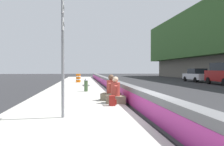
{
  "coord_description": "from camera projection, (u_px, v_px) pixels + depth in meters",
  "views": [
    {
      "loc": [
        -7.39,
        2.19,
        1.59
      ],
      "look_at": [
        8.64,
        0.19,
        1.35
      ],
      "focal_mm": 38.04,
      "sensor_mm": 36.0,
      "label": 1
    }
  ],
  "objects": [
    {
      "name": "construction_barrel",
      "position": [
        78.0,
        78.0,
        26.71
      ],
      "size": [
        0.54,
        0.54,
        0.95
      ],
      "color": "orange",
      "rests_on": "sidewalk_strip"
    },
    {
      "name": "fire_hydrant",
      "position": [
        86.0,
        85.0,
        15.67
      ],
      "size": [
        0.26,
        0.46,
        0.88
      ],
      "color": "#47663D",
      "rests_on": "sidewalk_strip"
    },
    {
      "name": "route_sign_post",
      "position": [
        63.0,
        49.0,
        7.13
      ],
      "size": [
        0.44,
        0.09,
        3.6
      ],
      "color": "gray",
      "rests_on": "sidewalk_strip"
    },
    {
      "name": "jersey_barrier",
      "position": [
        151.0,
        106.0,
        7.62
      ],
      "size": [
        76.0,
        0.45,
        0.85
      ],
      "color": "slate",
      "rests_on": "ground_plane"
    },
    {
      "name": "backpack",
      "position": [
        112.0,
        101.0,
        9.5
      ],
      "size": [
        0.32,
        0.28,
        0.4
      ],
      "color": "maroon",
      "rests_on": "sidewalk_strip"
    },
    {
      "name": "parked_car_midline",
      "position": [
        197.0,
        75.0,
        30.16
      ],
      "size": [
        4.51,
        1.97,
        1.71
      ],
      "color": "silver",
      "rests_on": "ground_plane"
    },
    {
      "name": "seated_person_foreground",
      "position": [
        115.0,
        95.0,
        10.23
      ],
      "size": [
        0.74,
        0.86,
        1.14
      ],
      "color": "#706651",
      "rests_on": "sidewalk_strip"
    },
    {
      "name": "ground_plane",
      "position": [
        151.0,
        119.0,
        7.63
      ],
      "size": [
        160.0,
        160.0,
        0.0
      ],
      "primitive_type": "plane",
      "color": "#2B2B2D",
      "rests_on": "ground"
    },
    {
      "name": "sidewalk_strip",
      "position": [
        68.0,
        119.0,
        7.3
      ],
      "size": [
        80.0,
        4.4,
        0.14
      ],
      "primitive_type": "cube",
      "color": "#B5B2A8",
      "rests_on": "ground_plane"
    },
    {
      "name": "seated_person_middle",
      "position": [
        111.0,
        92.0,
        11.22
      ],
      "size": [
        0.98,
        1.06,
        1.21
      ],
      "color": "#706651",
      "rests_on": "sidewalk_strip"
    }
  ]
}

